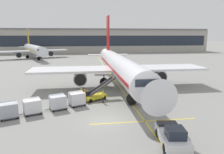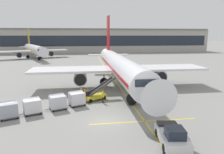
% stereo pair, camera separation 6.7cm
% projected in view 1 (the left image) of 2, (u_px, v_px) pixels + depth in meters
% --- Properties ---
extents(ground_plane, '(600.00, 600.00, 0.00)m').
position_uv_depth(ground_plane, '(106.00, 121.00, 22.96)').
color(ground_plane, gray).
extents(parked_airplane, '(31.06, 40.53, 13.99)m').
position_uv_depth(parked_airplane, '(119.00, 66.00, 37.41)').
color(parked_airplane, white).
rests_on(parked_airplane, ground).
extents(belt_loader, '(5.22, 3.73, 3.03)m').
position_uv_depth(belt_loader, '(96.00, 94.00, 30.40)').
color(belt_loader, gold).
rests_on(belt_loader, ground).
extents(baggage_cart_lead, '(2.82, 2.22, 1.91)m').
position_uv_depth(baggage_cart_lead, '(77.00, 98.00, 27.84)').
color(baggage_cart_lead, '#515156').
rests_on(baggage_cart_lead, ground).
extents(baggage_cart_second, '(2.82, 2.22, 1.91)m').
position_uv_depth(baggage_cart_second, '(58.00, 102.00, 26.41)').
color(baggage_cart_second, '#515156').
rests_on(baggage_cart_second, ground).
extents(baggage_cart_third, '(2.82, 2.22, 1.91)m').
position_uv_depth(baggage_cart_third, '(32.00, 106.00, 24.86)').
color(baggage_cart_third, '#515156').
rests_on(baggage_cart_third, ground).
extents(baggage_cart_fourth, '(2.82, 2.22, 1.91)m').
position_uv_depth(baggage_cart_fourth, '(8.00, 110.00, 23.54)').
color(baggage_cart_fourth, '#515156').
rests_on(baggage_cart_fourth, ground).
extents(pushback_tug, '(2.66, 4.64, 1.83)m').
position_uv_depth(pushback_tug, '(172.00, 135.00, 17.87)').
color(pushback_tug, silver).
rests_on(pushback_tug, ground).
extents(ground_crew_by_loader, '(0.44, 0.44, 1.74)m').
position_uv_depth(ground_crew_by_loader, '(81.00, 93.00, 30.19)').
color(ground_crew_by_loader, '#514C42').
rests_on(ground_crew_by_loader, ground).
extents(ground_crew_by_carts, '(0.32, 0.56, 1.74)m').
position_uv_depth(ground_crew_by_carts, '(103.00, 96.00, 28.91)').
color(ground_crew_by_carts, black).
rests_on(ground_crew_by_carts, ground).
extents(ground_crew_marshaller, '(0.38, 0.52, 1.74)m').
position_uv_depth(ground_crew_marshaller, '(73.00, 97.00, 28.32)').
color(ground_crew_marshaller, '#333847').
rests_on(ground_crew_marshaller, ground).
extents(ground_crew_wingwalker, '(0.32, 0.56, 1.74)m').
position_uv_depth(ground_crew_wingwalker, '(85.00, 95.00, 29.60)').
color(ground_crew_wingwalker, black).
rests_on(ground_crew_wingwalker, ground).
extents(safety_cone_engine_keepout, '(0.65, 0.65, 0.74)m').
position_uv_depth(safety_cone_engine_keepout, '(80.00, 93.00, 32.63)').
color(safety_cone_engine_keepout, black).
rests_on(safety_cone_engine_keepout, ground).
extents(safety_cone_wingtip, '(0.69, 0.69, 0.78)m').
position_uv_depth(safety_cone_wingtip, '(88.00, 90.00, 34.45)').
color(safety_cone_wingtip, black).
rests_on(safety_cone_wingtip, ground).
extents(apron_guidance_line_lead_in, '(0.20, 110.00, 0.01)m').
position_uv_depth(apron_guidance_line_lead_in, '(120.00, 88.00, 37.47)').
color(apron_guidance_line_lead_in, yellow).
rests_on(apron_guidance_line_lead_in, ground).
extents(apron_guidance_line_stop_bar, '(12.00, 0.20, 0.01)m').
position_uv_depth(apron_guidance_line_stop_bar, '(144.00, 121.00, 22.83)').
color(apron_guidance_line_stop_bar, yellow).
rests_on(apron_guidance_line_stop_bar, ground).
extents(terminal_building, '(132.42, 19.19, 12.92)m').
position_uv_depth(terminal_building, '(91.00, 40.00, 119.47)').
color(terminal_building, '#A8A399').
rests_on(terminal_building, ground).
extents(distant_airplane, '(26.60, 34.47, 12.24)m').
position_uv_depth(distant_airplane, '(34.00, 50.00, 85.49)').
color(distant_airplane, silver).
rests_on(distant_airplane, ground).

